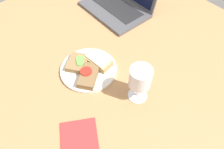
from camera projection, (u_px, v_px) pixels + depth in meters
wooden_table at (106, 67)px, 90.87cm from camera, size 140.00×140.00×3.00cm
plate at (89, 69)px, 87.17cm from camera, size 22.53×22.53×1.27cm
sandwich_with_cucumber at (78, 63)px, 86.88cm from camera, size 11.44×11.79×2.69cm
sandwich_with_tomato at (89, 76)px, 82.75cm from camera, size 11.69×12.60×3.06cm
sandwich_with_cheese at (98, 61)px, 87.26cm from camera, size 11.95×8.08×3.00cm
wine_glass at (140, 79)px, 72.17cm from camera, size 7.71×7.71×14.72cm
laptop at (120, 1)px, 110.37cm from camera, size 33.10×25.56×19.52cm
napkin at (79, 140)px, 69.87cm from camera, size 17.87×17.20×0.40cm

